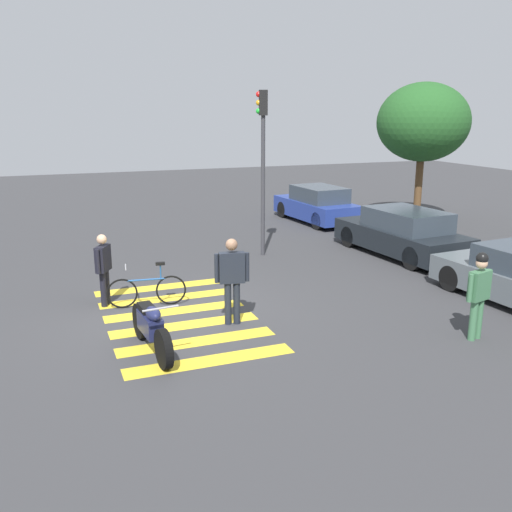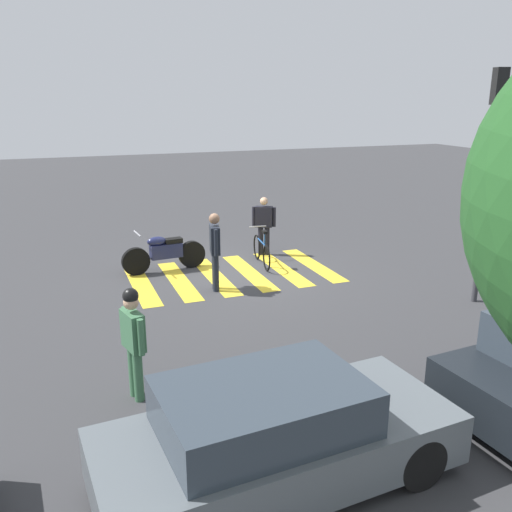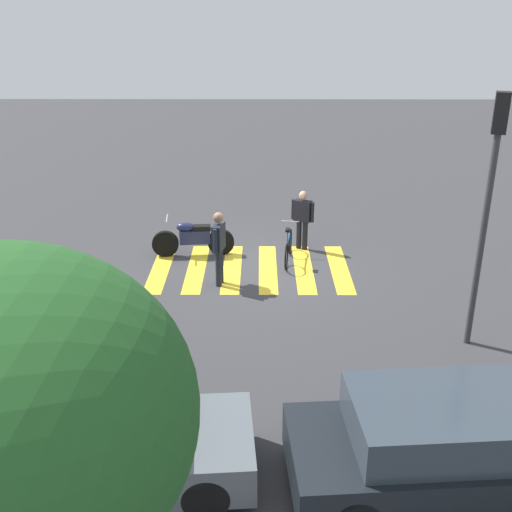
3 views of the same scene
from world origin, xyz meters
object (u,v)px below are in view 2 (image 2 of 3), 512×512
Objects in this scene: police_motorcycle at (164,253)px; traffic_light_pole at (491,152)px; officer_on_foot at (215,246)px; pedestrian_bystander at (133,337)px; car_grey_coupe at (275,436)px; leaning_bicycle at (262,251)px; officer_by_motorcycle at (264,223)px.

traffic_light_pole is (-5.83, 4.48, 2.71)m from police_motorcycle.
police_motorcycle is at bearing -66.30° from officer_on_foot.
traffic_light_pole is at bearing -169.44° from pedestrian_bystander.
pedestrian_bystander reaches higher than car_grey_coupe.
car_grey_coupe is at bearing 69.64° from leaning_bicycle.
car_grey_coupe reaches higher than police_motorcycle.
police_motorcycle is at bearing 9.38° from officer_by_motorcycle.
car_grey_coupe is 0.88× the size of traffic_light_pole.
traffic_light_pole is (-2.94, 4.96, 2.26)m from officer_by_motorcycle.
officer_on_foot is at bearing -100.91° from car_grey_coupe.
officer_on_foot is at bearing 113.70° from police_motorcycle.
police_motorcycle is at bearing -105.56° from pedestrian_bystander.
police_motorcycle is 7.84m from traffic_light_pole.
traffic_light_pole is (-3.34, 4.10, 2.81)m from leaning_bicycle.
officer_on_foot is at bearing 47.59° from officer_by_motorcycle.
car_grey_coupe is (3.34, 8.78, -0.30)m from officer_by_motorcycle.
pedestrian_bystander is at bearing 74.44° from police_motorcycle.
officer_by_motorcycle is 7.80m from pedestrian_bystander.
car_grey_coupe reaches higher than leaning_bicycle.
traffic_light_pole is at bearing 142.41° from police_motorcycle.
pedestrian_bystander is 2.72m from car_grey_coupe.
car_grey_coupe is (-1.18, 2.43, -0.36)m from pedestrian_bystander.
leaning_bicycle is 1.01× the size of pedestrian_bystander.
police_motorcycle reaches higher than leaning_bicycle.
officer_by_motorcycle is at bearing -110.84° from car_grey_coupe.
pedestrian_bystander is at bearing 53.12° from leaning_bicycle.
police_motorcycle is 6.12m from pedestrian_bystander.
officer_on_foot reaches higher than police_motorcycle.
officer_on_foot is 6.09m from traffic_light_pole.
officer_by_motorcycle is at bearing -125.45° from pedestrian_bystander.
police_motorcycle is at bearing -8.86° from leaning_bicycle.
pedestrian_bystander is (2.43, 4.06, -0.06)m from officer_on_foot.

